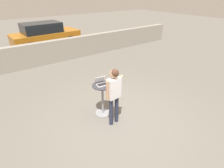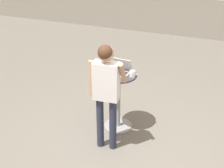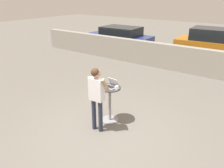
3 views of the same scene
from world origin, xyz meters
name	(u,v)px [view 2 (image 2 of 3)]	position (x,y,z in m)	size (l,w,h in m)	color
ground_plane	(119,151)	(0.00, 0.00, 0.00)	(50.00, 50.00, 0.00)	slate
pavement_kerb	(183,16)	(0.00, 5.88, 0.58)	(17.43, 0.35, 1.16)	gray
cafe_table	(118,97)	(-0.23, 0.60, 0.59)	(0.59, 0.59, 1.01)	gray
laptop	(120,70)	(-0.22, 0.66, 1.06)	(0.34, 0.33, 0.21)	silver
coffee_mug	(133,74)	(0.00, 0.59, 1.06)	(0.12, 0.09, 0.09)	white
standing_person	(106,86)	(-0.22, 0.04, 1.08)	(0.51, 0.39, 1.71)	#282D42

